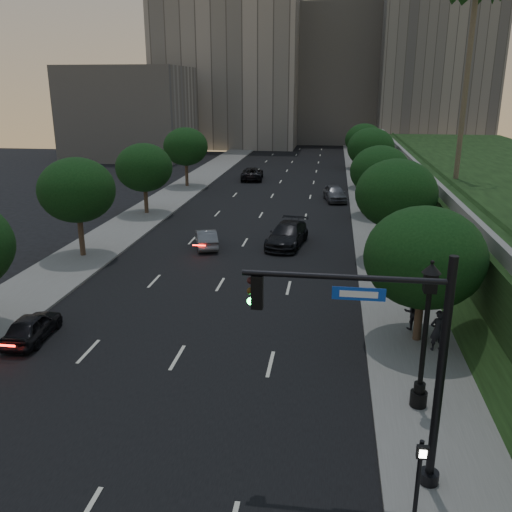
% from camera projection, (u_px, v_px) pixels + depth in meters
% --- Properties ---
extents(ground, '(160.00, 160.00, 0.00)m').
position_uv_depth(ground, '(136.00, 428.00, 18.34)').
color(ground, black).
rests_on(ground, ground).
extents(road_surface, '(16.00, 140.00, 0.02)m').
position_uv_depth(road_surface, '(258.00, 220.00, 46.68)').
color(road_surface, black).
rests_on(road_surface, ground).
extents(sidewalk_right, '(4.50, 140.00, 0.15)m').
position_uv_depth(sidewalk_right, '(379.00, 224.00, 45.28)').
color(sidewalk_right, slate).
rests_on(sidewalk_right, ground).
extents(sidewalk_left, '(4.50, 140.00, 0.15)m').
position_uv_depth(sidewalk_left, '(144.00, 216.00, 48.03)').
color(sidewalk_left, slate).
rests_on(sidewalk_left, ground).
extents(parapet_wall, '(0.35, 90.00, 0.70)m').
position_uv_depth(parapet_wall, '(428.00, 178.00, 41.67)').
color(parapet_wall, slate).
rests_on(parapet_wall, embankment).
extents(office_block_left, '(26.00, 20.00, 32.00)m').
position_uv_depth(office_block_left, '(230.00, 59.00, 102.32)').
color(office_block_left, gray).
rests_on(office_block_left, ground).
extents(office_block_mid, '(22.00, 18.00, 26.00)m').
position_uv_depth(office_block_mid, '(336.00, 76.00, 109.98)').
color(office_block_mid, '#A5A097').
rests_on(office_block_mid, ground).
extents(office_block_right, '(20.00, 22.00, 36.00)m').
position_uv_depth(office_block_right, '(435.00, 47.00, 100.40)').
color(office_block_right, slate).
rests_on(office_block_right, ground).
extents(office_block_filler, '(18.00, 16.00, 14.00)m').
position_uv_depth(office_block_filler, '(130.00, 113.00, 85.85)').
color(office_block_filler, '#A5A097').
rests_on(office_block_filler, ground).
extents(tree_right_a, '(5.20, 5.20, 6.24)m').
position_uv_depth(tree_right_a, '(424.00, 257.00, 23.31)').
color(tree_right_a, '#38281C').
rests_on(tree_right_a, ground).
extents(tree_right_b, '(5.20, 5.20, 6.74)m').
position_uv_depth(tree_right_b, '(396.00, 194.00, 34.50)').
color(tree_right_b, '#38281C').
rests_on(tree_right_b, ground).
extents(tree_right_c, '(5.20, 5.20, 6.24)m').
position_uv_depth(tree_right_c, '(380.00, 171.00, 46.92)').
color(tree_right_c, '#38281C').
rests_on(tree_right_c, ground).
extents(tree_right_d, '(5.20, 5.20, 6.74)m').
position_uv_depth(tree_right_d, '(371.00, 148.00, 60.00)').
color(tree_right_d, '#38281C').
rests_on(tree_right_d, ground).
extents(tree_right_e, '(5.20, 5.20, 6.24)m').
position_uv_depth(tree_right_e, '(364.00, 140.00, 74.31)').
color(tree_right_e, '#38281C').
rests_on(tree_right_e, ground).
extents(tree_left_b, '(5.00, 5.00, 6.71)m').
position_uv_depth(tree_left_b, '(77.00, 190.00, 35.36)').
color(tree_left_b, '#38281C').
rests_on(tree_left_b, ground).
extents(tree_left_c, '(5.00, 5.00, 6.34)m').
position_uv_depth(tree_left_c, '(144.00, 168.00, 47.75)').
color(tree_left_c, '#38281C').
rests_on(tree_left_c, ground).
extents(tree_left_d, '(5.00, 5.00, 6.71)m').
position_uv_depth(tree_left_d, '(186.00, 147.00, 60.86)').
color(tree_left_d, '#38281C').
rests_on(tree_left_d, ground).
extents(traffic_signal_mast, '(5.68, 0.56, 7.00)m').
position_uv_depth(traffic_signal_mast, '(399.00, 371.00, 14.72)').
color(traffic_signal_mast, black).
rests_on(traffic_signal_mast, ground).
extents(street_lamp, '(0.64, 0.64, 5.62)m').
position_uv_depth(street_lamp, '(424.00, 342.00, 18.64)').
color(street_lamp, black).
rests_on(street_lamp, ground).
extents(pedestrian_signal, '(0.30, 0.33, 2.50)m').
position_uv_depth(pedestrian_signal, '(419.00, 473.00, 13.91)').
color(pedestrian_signal, black).
rests_on(pedestrian_signal, ground).
extents(sedan_near_left, '(1.76, 3.84, 1.28)m').
position_uv_depth(sedan_near_left, '(32.00, 327.00, 24.56)').
color(sedan_near_left, black).
rests_on(sedan_near_left, ground).
extents(sedan_mid_left, '(2.57, 4.25, 1.32)m').
position_uv_depth(sedan_mid_left, '(206.00, 238.00, 38.74)').
color(sedan_mid_left, '#585B5F').
rests_on(sedan_mid_left, ground).
extents(sedan_far_left, '(3.02, 5.73, 1.54)m').
position_uv_depth(sedan_far_left, '(252.00, 174.00, 66.80)').
color(sedan_far_left, black).
rests_on(sedan_far_left, ground).
extents(sedan_near_right, '(3.10, 5.94, 1.64)m').
position_uv_depth(sedan_near_right, '(287.00, 235.00, 39.08)').
color(sedan_near_right, black).
rests_on(sedan_near_right, ground).
extents(sedan_far_right, '(2.71, 5.03, 1.63)m').
position_uv_depth(sedan_far_right, '(335.00, 193.00, 54.36)').
color(sedan_far_right, '#505158').
rests_on(sedan_far_right, ground).
extents(pedestrian_a, '(0.77, 0.61, 1.85)m').
position_uv_depth(pedestrian_a, '(437.00, 330.00, 23.19)').
color(pedestrian_a, black).
rests_on(pedestrian_a, sidewalk_right).
extents(pedestrian_b, '(0.86, 0.68, 1.74)m').
position_uv_depth(pedestrian_b, '(413.00, 312.00, 25.23)').
color(pedestrian_b, black).
rests_on(pedestrian_b, sidewalk_right).
extents(pedestrian_c, '(1.21, 0.73, 1.93)m').
position_uv_depth(pedestrian_c, '(403.00, 266.00, 31.40)').
color(pedestrian_c, black).
rests_on(pedestrian_c, sidewalk_right).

